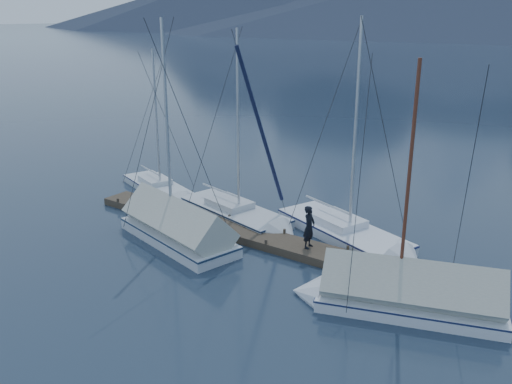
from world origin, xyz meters
TOP-DOWN VIEW (x-y plane):
  - ground at (0.00, 0.00)m, footprint 1000.00×1000.00m
  - dock at (0.00, 2.00)m, footprint 18.00×1.50m
  - mooring_posts at (-0.50, 2.00)m, footprint 15.12×1.52m
  - sailboat_open_left at (-7.71, 4.24)m, footprint 6.57×3.84m
  - sailboat_open_mid at (-1.66, 3.51)m, footprint 7.54×3.72m
  - sailboat_open_right at (3.73, 4.24)m, footprint 7.95×4.77m
  - sailboat_covered_near at (6.97, 0.02)m, footprint 7.24×4.14m
  - sailboat_covered_far at (-3.17, 0.07)m, footprint 7.50×3.82m
  - person at (2.59, 2.02)m, footprint 0.48×0.68m

SIDE VIEW (x-z plane):
  - ground at x=0.00m, z-range 0.00..0.00m
  - dock at x=0.00m, z-range -0.16..0.38m
  - sailboat_open_left at x=-7.71m, z-range -4.04..4.34m
  - sailboat_open_mid at x=-1.66m, z-range -4.64..4.97m
  - sailboat_open_right at x=3.73m, z-range -4.90..5.26m
  - mooring_posts at x=-0.50m, z-range 0.17..0.52m
  - sailboat_covered_near at x=6.97m, z-range -4.06..4.95m
  - sailboat_covered_far at x=-3.17m, z-range -4.55..5.54m
  - person at x=2.59m, z-range 0.34..2.10m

